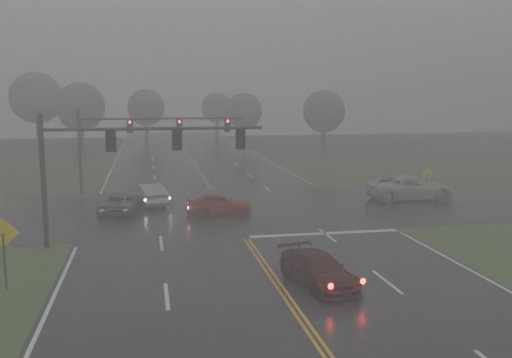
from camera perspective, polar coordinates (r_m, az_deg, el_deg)
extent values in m
plane|color=#2E441D|center=(17.79, 7.16, -17.22)|extent=(180.00, 180.00, 0.00)
cube|color=black|center=(36.40, -2.59, -3.73)|extent=(18.00, 160.00, 0.02)
cube|color=black|center=(38.34, -3.02, -3.11)|extent=(120.00, 14.00, 0.02)
cube|color=silver|center=(32.06, 6.89, -5.47)|extent=(8.50, 0.50, 0.01)
imported|color=#36090A|center=(23.63, 6.22, -10.58)|extent=(2.77, 4.76, 1.30)
imported|color=#9A190E|center=(36.72, -3.70, -3.64)|extent=(4.26, 1.84, 1.43)
imported|color=#989BA0|center=(40.81, -10.71, -2.54)|extent=(2.84, 4.90, 1.53)
imported|color=#525459|center=(38.47, -13.41, -3.29)|extent=(2.80, 5.02, 1.33)
imported|color=#B9BBBD|center=(43.43, 15.16, -2.02)|extent=(6.46, 3.13, 1.77)
cylinder|color=black|center=(30.24, -20.49, -0.27)|extent=(0.26, 0.26, 6.76)
cylinder|color=black|center=(29.98, -20.75, 4.70)|extent=(0.17, 0.17, 0.75)
cylinder|color=black|center=(29.54, -10.06, 4.98)|extent=(11.08, 0.17, 0.17)
cube|color=black|center=(29.63, -14.33, 3.76)|extent=(0.32, 0.26, 0.99)
cube|color=black|center=(29.78, -14.31, 3.79)|extent=(0.52, 0.03, 1.17)
cube|color=black|center=(29.62, -7.89, 3.95)|extent=(0.32, 0.26, 0.99)
cube|color=black|center=(29.77, -7.90, 3.97)|extent=(0.52, 0.03, 1.17)
cube|color=black|center=(29.97, -1.52, 4.08)|extent=(0.32, 0.26, 0.99)
cube|color=black|center=(30.12, -1.56, 4.10)|extent=(0.52, 0.03, 1.17)
cylinder|color=black|center=(46.00, -17.21, 2.61)|extent=(0.26, 0.26, 6.58)
cylinder|color=black|center=(45.83, -17.35, 5.79)|extent=(0.16, 0.16, 0.73)
cylinder|color=black|center=(45.56, -9.28, 5.99)|extent=(12.80, 0.16, 0.16)
cube|color=black|center=(45.58, -12.50, 5.21)|extent=(0.31, 0.26, 0.96)
cube|color=black|center=(45.73, -12.49, 5.22)|extent=(0.50, 0.03, 1.14)
cylinder|color=#FF0C05|center=(45.42, -12.51, 5.58)|extent=(0.20, 0.05, 0.20)
cube|color=black|center=(45.64, -7.65, 5.34)|extent=(0.31, 0.26, 0.96)
cube|color=black|center=(45.78, -7.66, 5.35)|extent=(0.50, 0.03, 1.14)
cylinder|color=#FF0C05|center=(45.48, -7.65, 5.71)|extent=(0.20, 0.05, 0.20)
cube|color=black|center=(46.01, -2.85, 5.43)|extent=(0.31, 0.26, 0.96)
cube|color=black|center=(46.16, -2.88, 5.44)|extent=(0.50, 0.03, 1.14)
cylinder|color=#FF0C05|center=(45.85, -2.83, 5.80)|extent=(0.20, 0.05, 0.20)
cylinder|color=black|center=(24.75, -23.84, -7.59)|extent=(0.08, 0.08, 2.31)
cube|color=yellow|center=(24.50, -23.98, -4.97)|extent=(1.21, 0.14, 1.21)
cylinder|color=black|center=(43.99, 16.74, -0.69)|extent=(0.06, 0.06, 1.91)
cube|color=yellow|center=(43.87, 16.77, 0.55)|extent=(1.00, 0.14, 1.01)
cylinder|color=#392F25|center=(78.21, -17.01, 3.76)|extent=(0.61, 0.61, 3.53)
sphere|color=#3D5237|center=(78.00, -17.15, 6.93)|extent=(6.28, 6.28, 6.28)
cylinder|color=#392F25|center=(86.11, -1.19, 4.37)|extent=(0.50, 0.50, 3.03)
sphere|color=#3D5237|center=(85.92, -1.20, 6.83)|extent=(5.39, 5.39, 5.39)
cylinder|color=#392F25|center=(92.10, -10.87, 4.56)|extent=(0.59, 0.59, 3.26)
sphere|color=#3D5237|center=(91.93, -10.94, 7.03)|extent=(5.80, 5.80, 5.80)
cylinder|color=#392F25|center=(77.00, 6.77, 3.87)|extent=(0.62, 0.62, 3.17)
sphere|color=#3D5237|center=(76.79, 6.82, 6.75)|extent=(5.63, 5.63, 5.63)
cylinder|color=#392F25|center=(88.50, -20.95, 4.29)|extent=(0.51, 0.51, 4.17)
sphere|color=#3D5237|center=(88.33, -21.13, 7.58)|extent=(7.41, 7.41, 7.41)
cylinder|color=#392F25|center=(104.61, -3.94, 5.09)|extent=(0.60, 0.60, 3.08)
sphere|color=#3D5237|center=(104.45, -3.96, 7.15)|extent=(5.47, 5.47, 5.47)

